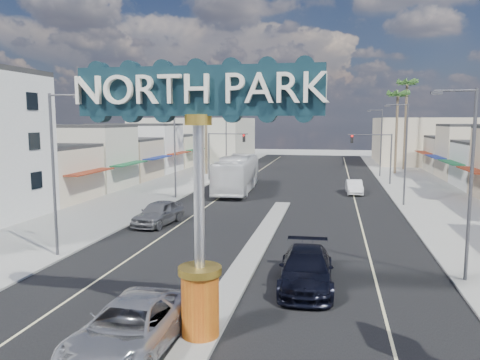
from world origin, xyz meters
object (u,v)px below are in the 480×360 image
at_px(streetlight_l_mid, 176,147).
at_px(streetlight_r_far, 380,139).
at_px(streetlight_r_near, 468,175).
at_px(palm_right_far, 407,88).
at_px(traffic_signal_left, 223,147).
at_px(palm_right_mid, 398,98).
at_px(palm_left_far, 206,91).
at_px(suv_right, 306,269).
at_px(suv_left, 130,328).
at_px(city_bus, 237,174).
at_px(car_parked_left, 159,213).
at_px(streetlight_l_near, 56,167).
at_px(traffic_signal_right, 375,149).
at_px(car_parked_right, 354,187).
at_px(streetlight_l_far, 227,138).
at_px(gateway_sign, 199,170).

xyz_separation_m(streetlight_l_mid, streetlight_r_far, (20.87, 22.00, 0.00)).
distance_m(streetlight_r_near, palm_right_far, 52.71).
distance_m(traffic_signal_left, palm_right_mid, 26.01).
distance_m(palm_left_far, suv_right, 46.37).
bearing_deg(suv_left, city_bus, 98.04).
bearing_deg(car_parked_left, suv_right, -35.84).
height_order(traffic_signal_left, streetlight_l_near, streetlight_l_near).
distance_m(traffic_signal_right, car_parked_left, 30.72).
relative_size(palm_left_far, car_parked_right, 2.97).
distance_m(palm_left_far, city_bus, 18.64).
xyz_separation_m(streetlight_l_far, suv_right, (13.73, -44.09, -4.21)).
distance_m(streetlight_l_mid, streetlight_l_far, 22.00).
distance_m(palm_right_mid, suv_right, 50.02).
distance_m(streetlight_l_far, streetlight_r_far, 20.87).
bearing_deg(city_bus, suv_right, -75.34).
height_order(palm_left_far, palm_right_mid, palm_left_far).
height_order(palm_right_mid, city_bus, palm_right_mid).
bearing_deg(city_bus, streetlight_l_far, 103.12).
distance_m(streetlight_l_near, palm_left_far, 40.59).
xyz_separation_m(streetlight_r_near, car_parked_left, (-18.44, 8.76, -4.19)).
distance_m(traffic_signal_left, palm_left_far, 10.14).
distance_m(traffic_signal_right, city_bus, 17.15).
height_order(streetlight_l_far, streetlight_r_far, same).
relative_size(streetlight_l_mid, suv_right, 1.53).
xyz_separation_m(streetlight_l_near, streetlight_r_near, (20.87, 0.00, 0.00)).
relative_size(streetlight_r_near, suv_left, 1.48).
xyz_separation_m(traffic_signal_left, palm_right_mid, (22.18, 12.01, 6.33)).
bearing_deg(traffic_signal_right, palm_right_far, 72.10).
bearing_deg(palm_right_far, car_parked_left, -118.02).
distance_m(traffic_signal_left, streetlight_l_near, 34.03).
bearing_deg(traffic_signal_right, suv_right, -99.27).
relative_size(streetlight_r_near, streetlight_r_far, 1.00).
distance_m(streetlight_l_near, streetlight_l_mid, 20.00).
bearing_deg(car_parked_right, car_parked_left, -132.22).
bearing_deg(traffic_signal_left, streetlight_l_near, -92.10).
height_order(streetlight_l_mid, palm_left_far, palm_left_far).
bearing_deg(streetlight_r_far, gateway_sign, -101.78).
height_order(palm_left_far, car_parked_right, palm_left_far).
bearing_deg(traffic_signal_left, car_parked_left, -87.33).
bearing_deg(car_parked_left, suv_left, -63.63).
height_order(streetlight_l_near, suv_left, streetlight_l_near).
bearing_deg(city_bus, streetlight_l_near, -103.62).
distance_m(palm_left_far, car_parked_left, 33.37).
bearing_deg(palm_left_far, streetlight_l_mid, -82.69).
bearing_deg(streetlight_r_far, suv_right, -99.20).
height_order(palm_right_mid, suv_left, palm_right_mid).
relative_size(streetlight_l_near, palm_left_far, 0.69).
bearing_deg(city_bus, palm_right_far, 48.52).
bearing_deg(streetlight_l_far, suv_left, -80.67).
height_order(streetlight_l_mid, suv_left, streetlight_l_mid).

